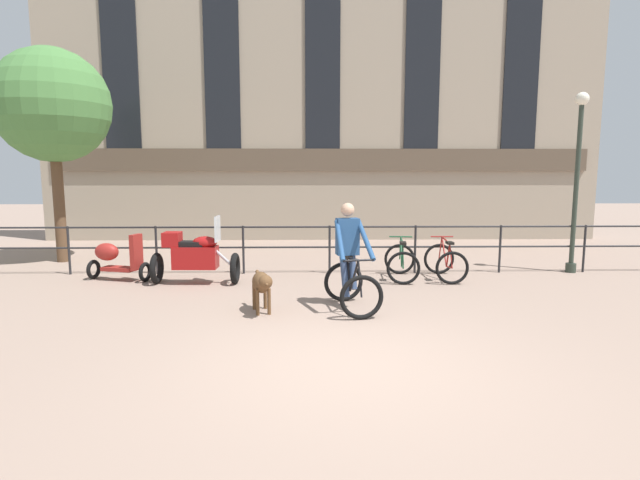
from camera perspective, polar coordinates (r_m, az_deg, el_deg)
The scene contains 11 objects.
ground_plane at distance 5.96m, azimuth 3.24°, elevation -13.80°, with size 60.00×60.00×0.00m, color gray.
canal_railing at distance 10.84m, azimuth 1.10°, elevation -0.14°, with size 15.05×0.05×1.05m.
building_facade at distance 16.74m, azimuth 0.28°, elevation 16.85°, with size 18.00×0.72×9.75m.
cyclist_with_bike at distance 8.06m, azimuth 3.44°, elevation -2.47°, with size 0.88×1.27×1.70m.
dog at distance 7.83m, azimuth -6.65°, elevation -4.97°, with size 0.41×0.97×0.67m.
parked_motorcycle at distance 10.13m, azimuth -14.12°, elevation -1.76°, with size 1.69×0.67×1.35m.
parked_bicycle_near_lamp at distance 10.41m, azimuth 9.29°, elevation -2.51°, with size 0.78×1.18×0.86m.
parked_bicycle_mid_left at distance 10.62m, azimuth 14.13°, elevation -2.45°, with size 0.67×1.12×0.86m.
parked_scooter at distance 10.98m, azimuth -22.23°, elevation -1.92°, with size 1.34×0.71×0.96m.
street_lamp at distance 12.18m, azimuth 27.32°, elevation 6.87°, with size 0.28×0.28×3.88m.
tree_canalside_left at distance 13.84m, azimuth -28.27°, elevation 13.30°, with size 2.69×2.69×5.12m.
Camera 1 is at (-0.45, -5.53, 2.18)m, focal length 28.00 mm.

